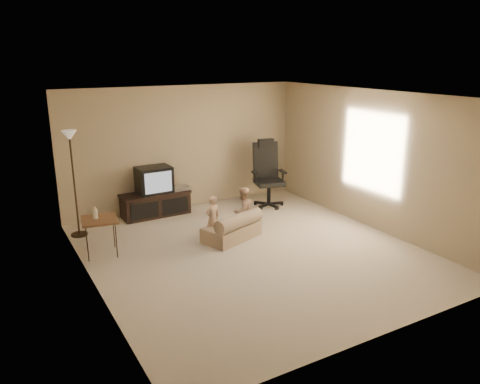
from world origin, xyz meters
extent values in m
plane|color=#B7AA92|center=(0.00, 0.00, 0.00)|extent=(5.50, 5.50, 0.00)
plane|color=white|center=(0.00, 0.00, 2.50)|extent=(5.50, 5.50, 0.00)
plane|color=tan|center=(0.00, 2.75, 1.25)|extent=(5.00, 0.00, 5.00)
plane|color=tan|center=(0.00, -2.75, 1.25)|extent=(5.00, 0.00, 5.00)
plane|color=tan|center=(-2.50, 0.00, 1.25)|extent=(0.00, 5.50, 5.50)
plane|color=tan|center=(2.50, 0.00, 1.25)|extent=(0.00, 5.50, 5.50)
cube|color=black|center=(-0.75, 2.49, 0.21)|extent=(1.32, 0.50, 0.42)
cube|color=black|center=(-0.75, 2.49, 0.45)|extent=(1.36, 0.53, 0.04)
cube|color=black|center=(-1.05, 2.24, 0.22)|extent=(0.55, 0.03, 0.32)
cube|color=black|center=(-0.43, 2.26, 0.22)|extent=(0.55, 0.03, 0.32)
cube|color=black|center=(-0.75, 2.51, 0.73)|extent=(0.67, 0.48, 0.52)
cube|color=silver|center=(-0.74, 2.27, 0.73)|extent=(0.54, 0.02, 0.40)
cube|color=#B4B4B6|center=(-0.23, 2.45, 0.50)|extent=(0.38, 0.27, 0.06)
cylinder|color=black|center=(1.51, 1.86, 0.28)|extent=(0.08, 0.08, 0.44)
cube|color=black|center=(1.51, 1.86, 0.53)|extent=(0.68, 0.68, 0.10)
cube|color=black|center=(1.58, 2.11, 0.94)|extent=(0.56, 0.33, 0.78)
cube|color=black|center=(1.58, 2.11, 1.31)|extent=(0.35, 0.19, 0.18)
cube|color=black|center=(1.22, 1.94, 0.74)|extent=(0.16, 0.32, 0.04)
cube|color=black|center=(1.80, 1.78, 0.74)|extent=(0.16, 0.32, 0.04)
cube|color=brown|center=(-2.15, 1.11, 0.58)|extent=(0.62, 0.62, 0.03)
cylinder|color=#2E2114|center=(-2.40, 0.93, 0.29)|extent=(0.02, 0.02, 0.59)
cylinder|color=#2E2114|center=(-1.97, 0.86, 0.29)|extent=(0.02, 0.02, 0.59)
cylinder|color=#2E2114|center=(-2.33, 1.36, 0.29)|extent=(0.02, 0.02, 0.59)
cylinder|color=#2E2114|center=(-1.90, 1.29, 0.29)|extent=(0.02, 0.02, 0.59)
cylinder|color=#EDE5CD|center=(-2.20, 1.16, 0.68)|extent=(0.08, 0.08, 0.15)
cone|color=beige|center=(-2.20, 1.16, 0.78)|extent=(0.06, 0.06, 0.05)
cylinder|color=#2E2114|center=(-2.30, 2.14, 0.02)|extent=(0.29, 0.29, 0.03)
cylinder|color=#2E2114|center=(-2.30, 2.14, 0.89)|extent=(0.03, 0.03, 1.76)
cone|color=beige|center=(-2.30, 2.14, 1.78)|extent=(0.25, 0.25, 0.17)
cube|color=tan|center=(-0.03, 0.66, 0.13)|extent=(1.13, 0.85, 0.26)
cylinder|color=tan|center=(0.03, 0.50, 0.37)|extent=(1.01, 0.55, 0.24)
imported|color=tan|center=(-0.33, 0.78, 0.39)|extent=(0.33, 0.27, 0.79)
imported|color=tan|center=(0.25, 0.75, 0.43)|extent=(0.46, 0.32, 0.87)
camera|label=1|loc=(-3.65, -5.99, 3.07)|focal=35.00mm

